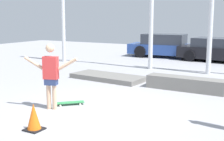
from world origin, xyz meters
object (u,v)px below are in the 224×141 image
Objects in this scene: skateboarder at (51,73)px; parked_car_black at (218,50)px; grind_box at (186,84)px; parked_car_blue at (166,46)px; skateboard at (70,103)px; manual_pad at (108,77)px; traffic_cone at (34,117)px.

parked_car_black is (1.99, 11.27, -0.35)m from skateboarder.
grind_box is 0.60× the size of parked_car_black.
skateboarder is 0.38× the size of parked_car_blue.
parked_car_black is at bearing 93.30° from grind_box.
skateboard is 11.19m from parked_car_blue.
manual_pad is at bearing 59.48° from skateboard.
manual_pad is (-0.87, 3.55, 0.03)m from skateboard.
grind_box is 7.49m from parked_car_black.
manual_pad is at bearing 104.05° from traffic_cone.
parked_car_black is at bearing 69.48° from manual_pad.
skateboarder is 4.24m from manual_pad.
manual_pad is 7.58m from parked_car_blue.
traffic_cone is at bearing -75.95° from manual_pad.
manual_pad is 5.64m from traffic_cone.
manual_pad is (-0.69, 4.10, -0.88)m from skateboarder.
grind_box is at bearing 11.18° from skateboard.
skateboarder reaches higher than parked_car_blue.
traffic_cone is at bearing -90.45° from parked_car_black.
skateboard is 3.66m from manual_pad.
parked_car_blue is 7.81× the size of traffic_cone.
grind_box reaches higher than skateboard.
grind_box is 0.56× the size of parked_car_blue.
parked_car_blue is (-1.24, 11.10, 0.60)m from skateboard.
parked_car_blue is 13.14m from traffic_cone.
skateboarder is 11.70m from parked_car_blue.
traffic_cone is (-1.75, -5.18, 0.07)m from grind_box.
parked_car_black is at bearing 62.20° from skateboarder.
skateboard is 1.22× the size of traffic_cone.
skateboarder is at bearing -80.39° from manual_pad.
grind_box is 5.47m from traffic_cone.
traffic_cone is (0.68, -1.38, -0.68)m from skateboarder.
skateboard is at bearing -87.92° from parked_car_blue.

